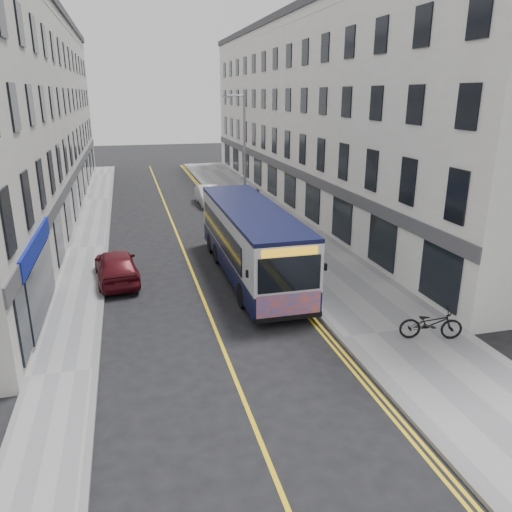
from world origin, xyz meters
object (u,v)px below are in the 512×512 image
pedestrian_far (257,202)px  car_white (208,195)px  city_bus (251,239)px  bicycle (431,323)px  streetlamp (243,158)px  pedestrian_near (283,224)px  car_maroon (116,266)px

pedestrian_far → car_white: bearing=103.0°
pedestrian_far → car_white: size_ratio=0.42×
car_white → city_bus: bearing=-93.3°
bicycle → pedestrian_far: size_ratio=1.17×
pedestrian_far → car_white: (-2.56, 4.85, -0.31)m
streetlamp → pedestrian_near: streetlamp is taller
streetlamp → pedestrian_near: 4.87m
streetlamp → bicycle: (2.70, -16.04, -3.71)m
bicycle → pedestrian_near: bearing=21.2°
pedestrian_near → car_maroon: (-9.09, -4.37, -0.25)m
streetlamp → city_bus: 8.88m
city_bus → car_maroon: city_bus is taller
streetlamp → car_maroon: 11.27m
city_bus → pedestrian_near: city_bus is taller
bicycle → car_maroon: (-10.27, 8.52, 0.07)m
car_maroon → pedestrian_near: bearing=-159.9°
pedestrian_far → car_maroon: bearing=-146.6°
pedestrian_near → pedestrian_far: (0.07, 5.88, 0.02)m
city_bus → pedestrian_near: size_ratio=6.41×
city_bus → car_maroon: 6.09m
streetlamp → pedestrian_near: size_ratio=4.59×
bicycle → car_maroon: bearing=66.3°
city_bus → car_white: city_bus is taller
city_bus → pedestrian_far: size_ratio=6.25×
city_bus → pedestrian_far: city_bus is taller
pedestrian_near → car_white: pedestrian_near is taller
streetlamp → car_white: 8.48m
car_white → streetlamp: bearing=-83.7°
streetlamp → city_bus: bearing=-101.0°
city_bus → pedestrian_far: 11.54m
bicycle → car_white: bearing=24.8°
pedestrian_near → pedestrian_far: size_ratio=0.98×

